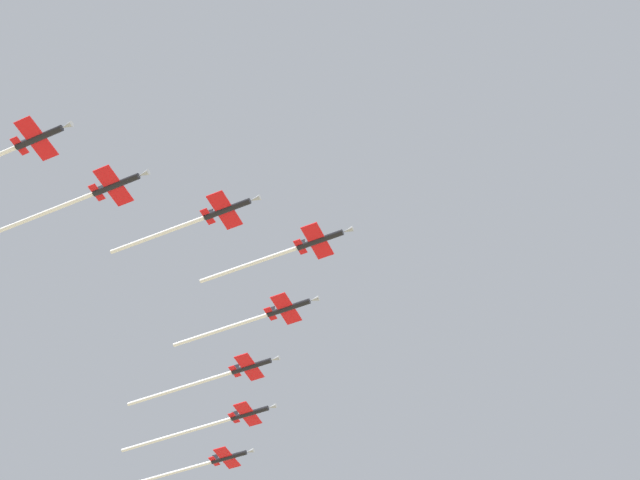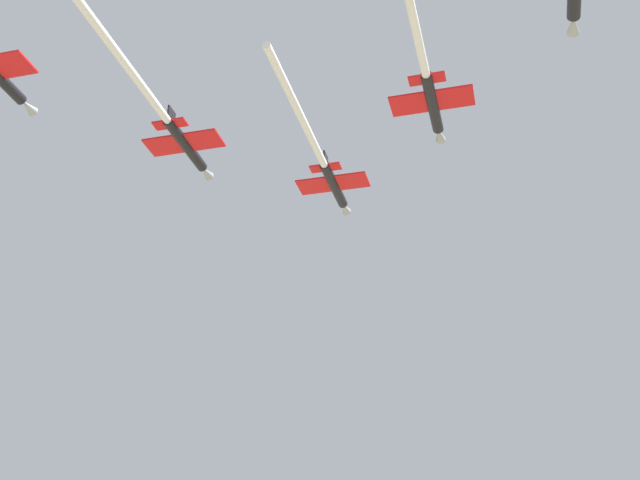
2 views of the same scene
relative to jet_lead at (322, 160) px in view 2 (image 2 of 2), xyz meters
The scene contains 3 objects.
jet_lead is the anchor object (origin of this frame).
jet_port_inner 19.51m from the jet_lead, 159.43° to the right, with size 16.33×32.35×2.55m.
jet_starboard_inner 19.08m from the jet_lead, 67.78° to the right, with size 15.64×30.82×2.55m.
Camera 2 is at (-20.38, -99.41, 71.16)m, focal length 45.04 mm.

